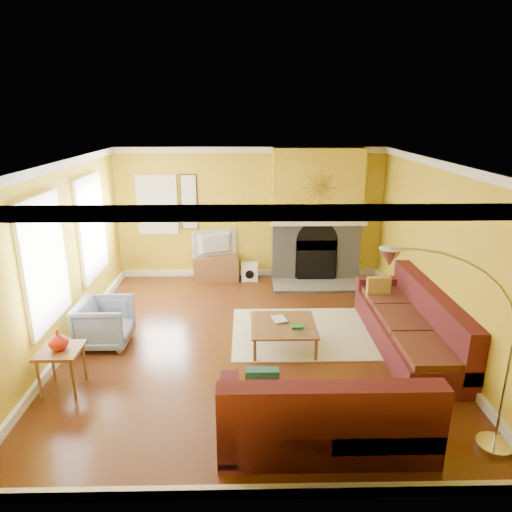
{
  "coord_description": "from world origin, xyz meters",
  "views": [
    {
      "loc": [
        -0.07,
        -6.27,
        3.35
      ],
      "look_at": [
        0.07,
        0.4,
        1.25
      ],
      "focal_mm": 32.0,
      "sensor_mm": 36.0,
      "label": 1
    }
  ],
  "objects_px": {
    "media_console": "(217,268)",
    "side_table": "(62,369)",
    "sectional_sofa": "(341,337)",
    "coffee_table": "(283,335)",
    "arc_lamp": "(451,356)",
    "armchair": "(105,323)"
  },
  "relations": [
    {
      "from": "media_console",
      "to": "side_table",
      "type": "height_order",
      "value": "side_table"
    },
    {
      "from": "sectional_sofa",
      "to": "media_console",
      "type": "xyz_separation_m",
      "value": [
        -1.9,
        3.47,
        -0.2
      ]
    },
    {
      "from": "sectional_sofa",
      "to": "media_console",
      "type": "bearing_deg",
      "value": 118.65
    },
    {
      "from": "media_console",
      "to": "side_table",
      "type": "distance_m",
      "value": 4.29
    },
    {
      "from": "coffee_table",
      "to": "media_console",
      "type": "bearing_deg",
      "value": 111.93
    },
    {
      "from": "arc_lamp",
      "to": "sectional_sofa",
      "type": "bearing_deg",
      "value": 113.76
    },
    {
      "from": "coffee_table",
      "to": "sectional_sofa",
      "type": "bearing_deg",
      "value": -38.33
    },
    {
      "from": "coffee_table",
      "to": "arc_lamp",
      "type": "height_order",
      "value": "arc_lamp"
    },
    {
      "from": "sectional_sofa",
      "to": "coffee_table",
      "type": "bearing_deg",
      "value": 141.67
    },
    {
      "from": "media_console",
      "to": "armchair",
      "type": "distance_m",
      "value": 3.15
    },
    {
      "from": "media_console",
      "to": "armchair",
      "type": "height_order",
      "value": "armchair"
    },
    {
      "from": "sectional_sofa",
      "to": "coffee_table",
      "type": "height_order",
      "value": "sectional_sofa"
    },
    {
      "from": "coffee_table",
      "to": "arc_lamp",
      "type": "relative_size",
      "value": 0.44
    },
    {
      "from": "sectional_sofa",
      "to": "armchair",
      "type": "xyz_separation_m",
      "value": [
        -3.39,
        0.7,
        -0.1
      ]
    },
    {
      "from": "coffee_table",
      "to": "media_console",
      "type": "relative_size",
      "value": 1.03
    },
    {
      "from": "coffee_table",
      "to": "side_table",
      "type": "distance_m",
      "value": 3.04
    },
    {
      "from": "side_table",
      "to": "arc_lamp",
      "type": "distance_m",
      "value": 4.53
    },
    {
      "from": "sectional_sofa",
      "to": "side_table",
      "type": "relative_size",
      "value": 6.94
    },
    {
      "from": "armchair",
      "to": "arc_lamp",
      "type": "relative_size",
      "value": 0.35
    },
    {
      "from": "armchair",
      "to": "arc_lamp",
      "type": "height_order",
      "value": "arc_lamp"
    },
    {
      "from": "media_console",
      "to": "arc_lamp",
      "type": "xyz_separation_m",
      "value": [
        2.62,
        -5.11,
        0.83
      ]
    },
    {
      "from": "coffee_table",
      "to": "armchair",
      "type": "xyz_separation_m",
      "value": [
        -2.66,
        0.12,
        0.16
      ]
    }
  ]
}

